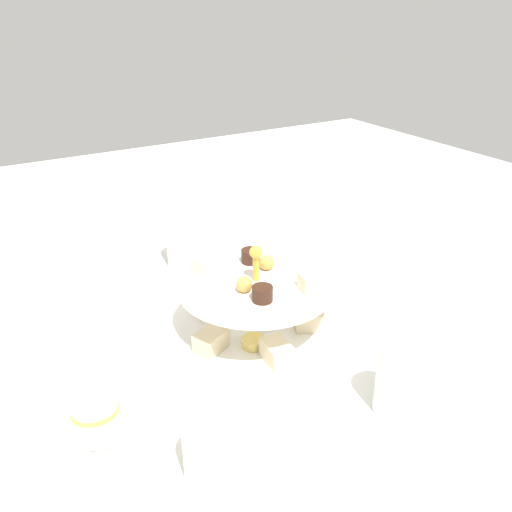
% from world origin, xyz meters
% --- Properties ---
extents(ground_plane, '(2.40, 2.40, 0.00)m').
position_xyz_m(ground_plane, '(0.00, 0.00, 0.00)').
color(ground_plane, silver).
extents(tiered_serving_stand, '(0.29, 0.29, 0.16)m').
position_xyz_m(tiered_serving_stand, '(0.00, -0.00, 0.04)').
color(tiered_serving_stand, white).
rests_on(tiered_serving_stand, ground_plane).
extents(water_glass_tall_right, '(0.07, 0.07, 0.13)m').
position_xyz_m(water_glass_tall_right, '(-0.28, 0.00, 0.06)').
color(water_glass_tall_right, silver).
rests_on(water_glass_tall_right, ground_plane).
extents(water_glass_short_left, '(0.06, 0.06, 0.08)m').
position_xyz_m(water_glass_short_left, '(0.21, -0.18, 0.04)').
color(water_glass_short_left, silver).
rests_on(water_glass_short_left, ground_plane).
extents(teacup_with_saucer, '(0.09, 0.09, 0.05)m').
position_xyz_m(teacup_with_saucer, '(0.09, -0.28, 0.02)').
color(teacup_with_saucer, white).
rests_on(teacup_with_saucer, ground_plane).
extents(butter_knife_left, '(0.17, 0.04, 0.00)m').
position_xyz_m(butter_knife_left, '(-0.05, 0.32, 0.00)').
color(butter_knife_left, silver).
rests_on(butter_knife_left, ground_plane).
extents(butter_knife_right, '(0.16, 0.07, 0.00)m').
position_xyz_m(butter_knife_right, '(-0.15, -0.29, 0.00)').
color(butter_knife_right, silver).
rests_on(butter_knife_right, ground_plane).
extents(water_glass_mid_back, '(0.06, 0.06, 0.10)m').
position_xyz_m(water_glass_mid_back, '(0.24, 0.07, 0.05)').
color(water_glass_mid_back, silver).
rests_on(water_glass_mid_back, ground_plane).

